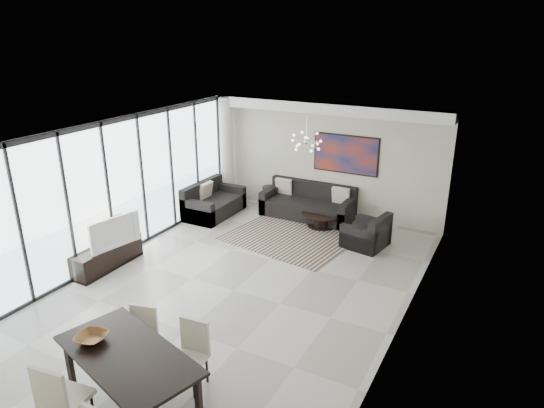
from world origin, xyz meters
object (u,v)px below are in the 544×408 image
Objects in this scene: coffee_table at (322,219)px; dining_table at (128,359)px; tv_console at (107,256)px; sofa_main at (308,206)px; television at (112,231)px.

dining_table is at bearing -88.62° from coffee_table.
coffee_table is at bearing 53.08° from tv_console.
sofa_main is at bearing 141.02° from coffee_table.
dining_table is at bearing -120.88° from television.
tv_console is at bearing 139.68° from dining_table.
coffee_table is 0.88× the size of television.
tv_console is 4.21m from dining_table.
tv_console is at bearing 120.55° from television.
dining_table reaches higher than coffee_table.
coffee_table is 0.44× the size of dining_table.
television is at bearing -117.56° from sofa_main.
coffee_table is at bearing -38.98° from sofa_main.
television is (-2.31, -4.42, 0.52)m from sofa_main.
tv_console is (-3.02, -4.02, 0.05)m from coffee_table.
television is at bearing 137.64° from dining_table.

